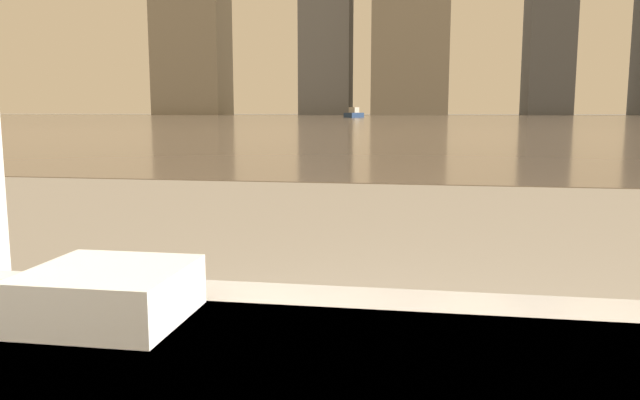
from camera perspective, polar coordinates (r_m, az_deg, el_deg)
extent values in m
cube|color=white|center=(1.00, -18.67, -9.24)|extent=(0.22, 0.22, 0.04)
cube|color=white|center=(0.99, -18.77, -7.02)|extent=(0.22, 0.22, 0.04)
cube|color=gray|center=(62.00, 9.33, 7.31)|extent=(180.00, 110.00, 0.01)
cube|color=navy|center=(75.24, 3.12, 7.76)|extent=(2.17, 3.40, 0.56)
cube|color=#B2A893|center=(75.24, 3.13, 8.22)|extent=(1.18, 1.41, 0.64)
cube|color=gray|center=(127.61, -11.72, 16.23)|extent=(13.39, 9.76, 38.12)
cube|color=slate|center=(120.29, 0.56, 14.91)|extent=(9.48, 6.74, 29.87)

